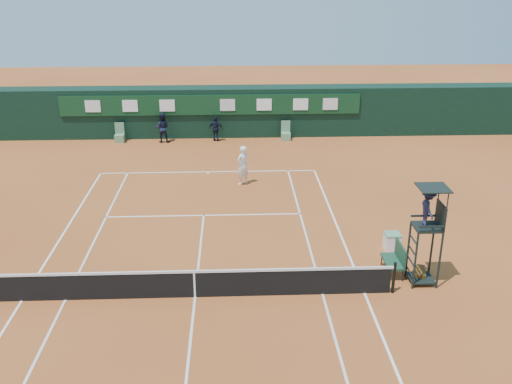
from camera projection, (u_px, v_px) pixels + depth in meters
ground at (195, 297)px, 18.28m from camera, size 90.00×90.00×0.00m
court_lines at (195, 297)px, 18.28m from camera, size 11.05×23.85×0.01m
tennis_net at (194, 283)px, 18.09m from camera, size 12.90×0.10×1.10m
back_wall at (212, 111)px, 35.11m from camera, size 40.00×1.65×3.00m
linesman_chair_left at (120, 137)px, 34.17m from camera, size 0.55×0.50×1.15m
linesman_chair_right at (286, 135)px, 34.56m from camera, size 0.55×0.50×1.15m
umpire_chair at (428, 215)px, 18.23m from camera, size 0.96×0.95×3.42m
player_bench at (396, 258)px, 19.48m from camera, size 0.56×1.20×1.10m
tennis_bag at (420, 273)px, 19.38m from camera, size 0.53×0.83×0.29m
cooler at (392, 241)px, 21.24m from camera, size 0.57×0.57×0.65m
tennis_ball at (246, 176)px, 28.69m from camera, size 0.07×0.07×0.07m
player at (243, 165)px, 27.34m from camera, size 0.83×0.82×1.93m
ball_kid_left at (162, 128)px, 33.92m from camera, size 0.90×0.72×1.78m
ball_kid_right at (216, 129)px, 34.17m from camera, size 0.95×0.59×1.52m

